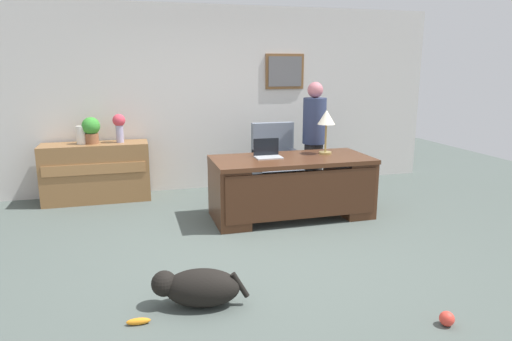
% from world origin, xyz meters
% --- Properties ---
extents(ground_plane, '(12.00, 12.00, 0.00)m').
position_xyz_m(ground_plane, '(0.00, 0.00, 0.00)').
color(ground_plane, '#4C5651').
extents(back_wall, '(7.00, 0.16, 2.70)m').
position_xyz_m(back_wall, '(0.01, 2.60, 1.35)').
color(back_wall, silver).
rests_on(back_wall, ground_plane).
extents(desk, '(1.93, 0.88, 0.75)m').
position_xyz_m(desk, '(0.63, 0.85, 0.41)').
color(desk, '#4C2B19').
rests_on(desk, ground_plane).
extents(credenza, '(1.41, 0.50, 0.80)m').
position_xyz_m(credenza, '(-1.72, 2.25, 0.40)').
color(credenza, olive).
rests_on(credenza, ground_plane).
extents(armchair, '(0.60, 0.59, 1.05)m').
position_xyz_m(armchair, '(0.71, 1.73, 0.48)').
color(armchair, slate).
rests_on(armchair, ground_plane).
extents(person_standing, '(0.32, 0.32, 1.62)m').
position_xyz_m(person_standing, '(1.22, 1.61, 0.83)').
color(person_standing, '#262323').
rests_on(person_standing, ground_plane).
extents(dog_lying, '(0.75, 0.43, 0.30)m').
position_xyz_m(dog_lying, '(-0.81, -0.99, 0.16)').
color(dog_lying, black).
rests_on(dog_lying, ground_plane).
extents(laptop, '(0.32, 0.22, 0.22)m').
position_xyz_m(laptop, '(0.35, 0.98, 0.80)').
color(laptop, '#B2B5BA').
rests_on(laptop, desk).
extents(desk_lamp, '(0.22, 0.22, 0.55)m').
position_xyz_m(desk_lamp, '(1.13, 1.01, 1.17)').
color(desk_lamp, '#9E8447').
rests_on(desk_lamp, desk).
extents(vase_with_flowers, '(0.17, 0.17, 0.39)m').
position_xyz_m(vase_with_flowers, '(-1.38, 2.25, 1.05)').
color(vase_with_flowers, '#A7A1C7').
rests_on(vase_with_flowers, credenza).
extents(vase_empty, '(0.13, 0.13, 0.24)m').
position_xyz_m(vase_empty, '(-1.88, 2.25, 0.93)').
color(vase_empty, silver).
rests_on(vase_empty, credenza).
extents(potted_plant, '(0.24, 0.24, 0.36)m').
position_xyz_m(potted_plant, '(-1.75, 2.25, 1.00)').
color(potted_plant, brown).
rests_on(potted_plant, credenza).
extents(dog_toy_ball, '(0.11, 0.11, 0.11)m').
position_xyz_m(dog_toy_ball, '(0.88, -1.75, 0.05)').
color(dog_toy_ball, '#E53F33').
rests_on(dog_toy_ball, ground_plane).
extents(dog_toy_bone, '(0.18, 0.06, 0.05)m').
position_xyz_m(dog_toy_bone, '(-1.26, -1.14, 0.03)').
color(dog_toy_bone, orange).
rests_on(dog_toy_bone, ground_plane).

